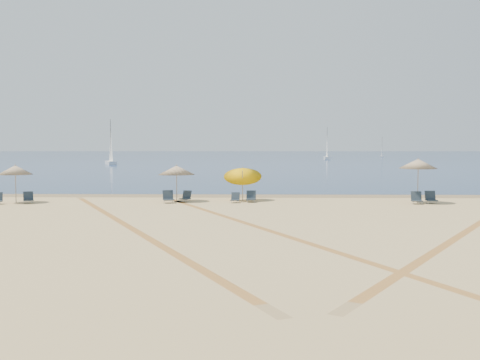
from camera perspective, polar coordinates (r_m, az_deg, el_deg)
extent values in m
plane|color=tan|center=(15.13, -1.91, -9.34)|extent=(160.00, 160.00, 0.00)
plane|color=#0C2151|center=(239.76, 1.22, 2.53)|extent=(500.00, 500.00, 0.00)
plane|color=olive|center=(38.89, 0.15, -1.57)|extent=(500.00, 500.00, 0.00)
cylinder|color=gray|center=(36.44, -21.42, -0.47)|extent=(0.05, 0.05, 2.10)
cone|color=#FCE9CC|center=(36.40, -21.45, 0.94)|extent=(2.01, 2.01, 0.55)
sphere|color=gray|center=(36.39, -21.46, 1.41)|extent=(0.08, 0.08, 0.08)
cylinder|color=gray|center=(35.00, -6.32, -0.45)|extent=(0.05, 0.05, 2.05)
cone|color=#FCE9CC|center=(34.95, -6.33, 0.98)|extent=(2.23, 2.23, 0.55)
sphere|color=gray|center=(34.94, -6.33, 1.47)|extent=(0.08, 0.08, 0.08)
cylinder|color=gray|center=(34.91, 0.25, -0.58)|extent=(0.05, 0.88, 1.90)
cone|color=#FFBA03|center=(35.22, 0.27, 0.77)|extent=(2.34, 2.36, 1.45)
sphere|color=gray|center=(35.21, 0.27, 1.25)|extent=(0.08, 0.08, 0.08)
cylinder|color=gray|center=(35.36, 17.28, -0.20)|extent=(0.05, 0.10, 2.47)
cone|color=#FCE9CC|center=(35.33, 17.30, 1.56)|extent=(2.21, 2.22, 0.60)
sphere|color=gray|center=(35.33, 17.31, 2.05)|extent=(0.08, 0.08, 0.08)
cylinder|color=#A5A5AD|center=(35.72, -22.76, -2.12)|extent=(0.02, 0.02, 0.18)
cube|color=#1B242E|center=(35.85, -20.29, -1.90)|extent=(0.74, 0.74, 0.05)
cube|color=#1B242E|center=(36.11, -20.32, -1.47)|extent=(0.60, 0.42, 0.50)
cylinder|color=#A5A5AD|center=(35.66, -20.77, -2.08)|extent=(0.02, 0.02, 0.18)
cylinder|color=#A5A5AD|center=(35.68, -20.05, -2.07)|extent=(0.02, 0.02, 0.18)
cube|color=#1B242E|center=(34.04, -7.12, -1.96)|extent=(0.76, 0.76, 0.06)
cube|color=#1B242E|center=(34.31, -7.19, -1.47)|extent=(0.65, 0.39, 0.55)
cylinder|color=#A5A5AD|center=(33.79, -7.58, -2.17)|extent=(0.03, 0.03, 0.20)
cylinder|color=#A5A5AD|center=(33.86, -6.76, -2.15)|extent=(0.03, 0.03, 0.20)
cube|color=#1B242E|center=(34.69, -5.52, -1.88)|extent=(0.73, 0.73, 0.05)
cube|color=#1B242E|center=(34.90, -5.30, -1.45)|extent=(0.59, 0.41, 0.50)
cylinder|color=#A5A5AD|center=(34.61, -5.88, -2.04)|extent=(0.02, 0.02, 0.18)
cylinder|color=#A5A5AD|center=(34.38, -5.24, -2.08)|extent=(0.02, 0.02, 0.18)
cube|color=#1B242E|center=(33.92, -0.51, -2.01)|extent=(0.56, 0.56, 0.05)
cube|color=#1B242E|center=(34.14, -0.45, -1.60)|extent=(0.52, 0.25, 0.45)
cylinder|color=#A5A5AD|center=(33.78, -0.86, -2.17)|extent=(0.02, 0.02, 0.16)
cylinder|color=#A5A5AD|center=(33.71, -0.18, -2.18)|extent=(0.02, 0.02, 0.16)
cube|color=#1B242E|center=(34.19, 1.10, -1.93)|extent=(0.59, 0.59, 0.05)
cube|color=#1B242E|center=(34.45, 1.13, -1.47)|extent=(0.58, 0.23, 0.51)
cylinder|color=#A5A5AD|center=(34.01, 0.72, -2.12)|extent=(0.02, 0.02, 0.19)
cylinder|color=#A5A5AD|center=(33.99, 1.49, -2.12)|extent=(0.02, 0.02, 0.19)
cube|color=#1B242E|center=(34.70, 17.18, -1.99)|extent=(0.67, 0.67, 0.05)
cube|color=#1B242E|center=(34.97, 17.12, -1.52)|extent=(0.62, 0.30, 0.53)
cylinder|color=#A5A5AD|center=(34.47, 16.88, -2.18)|extent=(0.03, 0.03, 0.20)
cylinder|color=#A5A5AD|center=(34.54, 17.67, -2.18)|extent=(0.03, 0.03, 0.20)
cube|color=#1B242E|center=(35.24, 18.52, -1.93)|extent=(0.61, 0.61, 0.06)
cube|color=#1B242E|center=(35.50, 18.39, -1.46)|extent=(0.61, 0.23, 0.54)
cylinder|color=#A5A5AD|center=(34.97, 18.24, -2.12)|extent=(0.03, 0.03, 0.20)
cylinder|color=#A5A5AD|center=(35.11, 19.00, -2.12)|extent=(0.03, 0.03, 0.20)
cube|color=white|center=(199.85, 13.93, 2.34)|extent=(2.16, 4.64, 0.49)
cylinder|color=gray|center=(199.83, 13.95, 3.25)|extent=(0.10, 0.10, 6.54)
cube|color=white|center=(156.81, 8.64, 2.19)|extent=(1.73, 5.85, 0.63)
cylinder|color=gray|center=(156.79, 8.66, 3.68)|extent=(0.13, 0.13, 8.42)
cube|color=white|center=(111.37, -12.72, 1.69)|extent=(3.49, 5.83, 0.62)
cylinder|color=gray|center=(111.33, -12.75, 3.77)|extent=(0.12, 0.12, 8.29)
plane|color=tan|center=(23.76, 1.79, -4.70)|extent=(36.85, 36.85, 0.00)
plane|color=tan|center=(24.76, 0.76, -4.37)|extent=(36.85, 36.85, 0.00)
plane|color=tan|center=(24.97, 21.93, -4.55)|extent=(38.36, 38.36, 0.00)
plane|color=tan|center=(26.04, 22.36, -4.24)|extent=(38.36, 38.36, 0.00)
plane|color=tan|center=(24.38, -11.05, -4.55)|extent=(37.15, 37.15, 0.00)
plane|color=tan|center=(25.45, -11.58, -4.23)|extent=(37.15, 37.15, 0.00)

